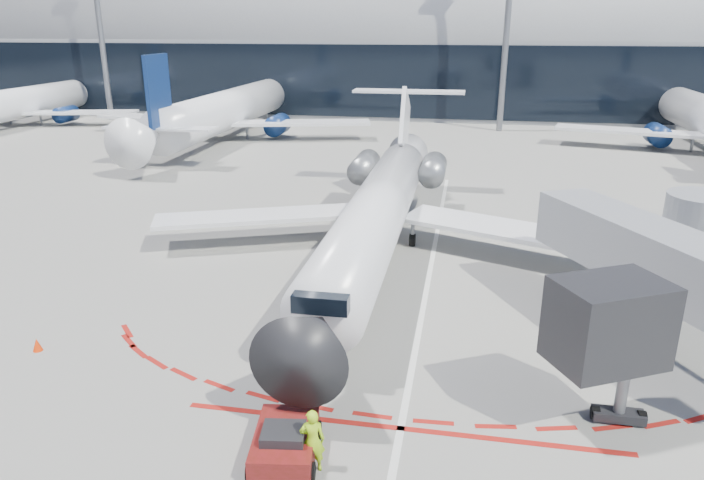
% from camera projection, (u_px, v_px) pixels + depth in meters
% --- Properties ---
extents(ground, '(260.00, 260.00, 0.00)m').
position_uv_depth(ground, '(427.00, 286.00, 30.28)').
color(ground, slate).
rests_on(ground, ground).
extents(apron_centerline, '(0.25, 40.00, 0.01)m').
position_uv_depth(apron_centerline, '(430.00, 270.00, 32.14)').
color(apron_centerline, silver).
rests_on(apron_centerline, ground).
extents(apron_stop_bar, '(14.00, 0.25, 0.01)m').
position_uv_depth(apron_stop_bar, '(401.00, 428.00, 19.60)').
color(apron_stop_bar, maroon).
rests_on(apron_stop_bar, ground).
extents(terminal_building, '(150.00, 24.15, 24.00)m').
position_uv_depth(terminal_building, '(463.00, 50.00, 87.85)').
color(terminal_building, gray).
rests_on(terminal_building, ground).
extents(jet_bridge, '(10.03, 15.20, 4.90)m').
position_uv_depth(jet_bridge, '(673.00, 263.00, 24.80)').
color(jet_bridge, gray).
rests_on(jet_bridge, ground).
extents(light_mast_west, '(0.70, 0.70, 25.00)m').
position_uv_depth(light_mast_west, '(99.00, 19.00, 78.60)').
color(light_mast_west, slate).
rests_on(light_mast_west, ground).
extents(light_mast_centre, '(0.70, 0.70, 25.00)m').
position_uv_depth(light_mast_centre, '(508.00, 19.00, 69.91)').
color(light_mast_centre, slate).
rests_on(light_mast_centre, ground).
extents(regional_jet, '(25.83, 31.85, 7.98)m').
position_uv_depth(regional_jet, '(380.00, 206.00, 33.76)').
color(regional_jet, white).
rests_on(regional_jet, ground).
extents(pushback_tug, '(2.23, 4.52, 1.15)m').
position_uv_depth(pushback_tug, '(285.00, 443.00, 18.12)').
color(pushback_tug, '#4F120B').
rests_on(pushback_tug, ground).
extents(ramp_worker, '(0.80, 0.62, 1.94)m').
position_uv_depth(ramp_worker, '(312.00, 440.00, 17.51)').
color(ramp_worker, '#A2D916').
rests_on(ramp_worker, ground).
extents(uld_container, '(2.55, 2.31, 2.04)m').
position_uv_depth(uld_container, '(317.00, 308.00, 25.52)').
color(uld_container, black).
rests_on(uld_container, ground).
extents(safety_cone_left, '(0.37, 0.37, 0.51)m').
position_uv_depth(safety_cone_left, '(37.00, 345.00, 24.19)').
color(safety_cone_left, '#F23205').
rests_on(safety_cone_left, ground).
extents(bg_airliner_0, '(33.07, 35.01, 10.70)m').
position_uv_depth(bg_airliner_0, '(24.00, 80.00, 77.53)').
color(bg_airliner_0, white).
rests_on(bg_airliner_0, ground).
extents(bg_airliner_1, '(36.98, 39.16, 11.96)m').
position_uv_depth(bg_airliner_1, '(227.00, 82.00, 68.15)').
color(bg_airliner_1, white).
rests_on(bg_airliner_1, ground).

